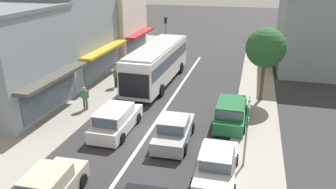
{
  "coord_description": "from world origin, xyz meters",
  "views": [
    {
      "loc": [
        5.57,
        -16.96,
        9.22
      ],
      "look_at": [
        0.29,
        3.04,
        1.2
      ],
      "focal_mm": 35.0,
      "sensor_mm": 36.0,
      "label": 1
    }
  ],
  "objects_px": {
    "pedestrian_with_handbag_near": "(116,76)",
    "sedan_adjacent_lane_lead": "(174,131)",
    "wagon_queue_far_back": "(116,120)",
    "city_bus": "(157,61)",
    "street_tree_right": "(266,48)",
    "parked_sedan_kerb_front": "(217,166)",
    "traffic_light_downstreet": "(166,29)",
    "pedestrian_browsing_midblock": "(85,97)",
    "directional_road_sign": "(248,118)",
    "parked_wagon_kerb_second": "(231,113)",
    "hatchback_behind_bus_near": "(51,187)"
  },
  "relations": [
    {
      "from": "sedan_adjacent_lane_lead",
      "to": "parked_sedan_kerb_front",
      "type": "relative_size",
      "value": 1.0
    },
    {
      "from": "wagon_queue_far_back",
      "to": "sedan_adjacent_lane_lead",
      "type": "distance_m",
      "value": 3.65
    },
    {
      "from": "parked_sedan_kerb_front",
      "to": "parked_wagon_kerb_second",
      "type": "xyz_separation_m",
      "value": [
        0.16,
        6.01,
        0.08
      ]
    },
    {
      "from": "traffic_light_downstreet",
      "to": "pedestrian_with_handbag_near",
      "type": "bearing_deg",
      "value": -94.6
    },
    {
      "from": "parked_sedan_kerb_front",
      "to": "pedestrian_browsing_midblock",
      "type": "xyz_separation_m",
      "value": [
        -9.59,
        5.4,
        0.4
      ]
    },
    {
      "from": "traffic_light_downstreet",
      "to": "pedestrian_browsing_midblock",
      "type": "bearing_deg",
      "value": -93.98
    },
    {
      "from": "parked_sedan_kerb_front",
      "to": "pedestrian_with_handbag_near",
      "type": "height_order",
      "value": "pedestrian_with_handbag_near"
    },
    {
      "from": "city_bus",
      "to": "parked_wagon_kerb_second",
      "type": "relative_size",
      "value": 2.42
    },
    {
      "from": "hatchback_behind_bus_near",
      "to": "sedan_adjacent_lane_lead",
      "type": "bearing_deg",
      "value": 59.3
    },
    {
      "from": "pedestrian_with_handbag_near",
      "to": "sedan_adjacent_lane_lead",
      "type": "bearing_deg",
      "value": -47.58
    },
    {
      "from": "sedan_adjacent_lane_lead",
      "to": "parked_sedan_kerb_front",
      "type": "height_order",
      "value": "same"
    },
    {
      "from": "pedestrian_with_handbag_near",
      "to": "traffic_light_downstreet",
      "type": "bearing_deg",
      "value": 85.4
    },
    {
      "from": "city_bus",
      "to": "traffic_light_downstreet",
      "type": "distance_m",
      "value": 9.85
    },
    {
      "from": "city_bus",
      "to": "street_tree_right",
      "type": "bearing_deg",
      "value": -14.13
    },
    {
      "from": "hatchback_behind_bus_near",
      "to": "directional_road_sign",
      "type": "xyz_separation_m",
      "value": [
        7.68,
        4.61,
        1.99
      ]
    },
    {
      "from": "directional_road_sign",
      "to": "sedan_adjacent_lane_lead",
      "type": "bearing_deg",
      "value": 156.82
    },
    {
      "from": "street_tree_right",
      "to": "pedestrian_with_handbag_near",
      "type": "height_order",
      "value": "street_tree_right"
    },
    {
      "from": "wagon_queue_far_back",
      "to": "pedestrian_browsing_midblock",
      "type": "relative_size",
      "value": 2.77
    },
    {
      "from": "city_bus",
      "to": "parked_sedan_kerb_front",
      "type": "xyz_separation_m",
      "value": [
        6.55,
        -12.45,
        -1.22
      ]
    },
    {
      "from": "city_bus",
      "to": "directional_road_sign",
      "type": "height_order",
      "value": "directional_road_sign"
    },
    {
      "from": "sedan_adjacent_lane_lead",
      "to": "pedestrian_with_handbag_near",
      "type": "distance_m",
      "value": 9.85
    },
    {
      "from": "city_bus",
      "to": "parked_sedan_kerb_front",
      "type": "height_order",
      "value": "city_bus"
    },
    {
      "from": "hatchback_behind_bus_near",
      "to": "wagon_queue_far_back",
      "type": "bearing_deg",
      "value": 89.18
    },
    {
      "from": "sedan_adjacent_lane_lead",
      "to": "pedestrian_with_handbag_near",
      "type": "relative_size",
      "value": 2.61
    },
    {
      "from": "parked_wagon_kerb_second",
      "to": "street_tree_right",
      "type": "xyz_separation_m",
      "value": [
        1.84,
        4.29,
        3.28
      ]
    },
    {
      "from": "city_bus",
      "to": "street_tree_right",
      "type": "distance_m",
      "value": 9.07
    },
    {
      "from": "city_bus",
      "to": "directional_road_sign",
      "type": "bearing_deg",
      "value": -55.45
    },
    {
      "from": "sedan_adjacent_lane_lead",
      "to": "directional_road_sign",
      "type": "height_order",
      "value": "directional_road_sign"
    },
    {
      "from": "wagon_queue_far_back",
      "to": "parked_wagon_kerb_second",
      "type": "relative_size",
      "value": 1.0
    },
    {
      "from": "parked_wagon_kerb_second",
      "to": "pedestrian_with_handbag_near",
      "type": "bearing_deg",
      "value": 156.51
    },
    {
      "from": "pedestrian_browsing_midblock",
      "to": "pedestrian_with_handbag_near",
      "type": "bearing_deg",
      "value": 87.57
    },
    {
      "from": "parked_wagon_kerb_second",
      "to": "parked_sedan_kerb_front",
      "type": "bearing_deg",
      "value": -91.5
    },
    {
      "from": "city_bus",
      "to": "sedan_adjacent_lane_lead",
      "type": "bearing_deg",
      "value": -68.31
    },
    {
      "from": "parked_wagon_kerb_second",
      "to": "directional_road_sign",
      "type": "bearing_deg",
      "value": -77.85
    },
    {
      "from": "city_bus",
      "to": "parked_sedan_kerb_front",
      "type": "distance_m",
      "value": 14.12
    },
    {
      "from": "parked_wagon_kerb_second",
      "to": "street_tree_right",
      "type": "height_order",
      "value": "street_tree_right"
    },
    {
      "from": "parked_wagon_kerb_second",
      "to": "directional_road_sign",
      "type": "distance_m",
      "value": 5.29
    },
    {
      "from": "sedan_adjacent_lane_lead",
      "to": "parked_wagon_kerb_second",
      "type": "xyz_separation_m",
      "value": [
        2.91,
        3.12,
        0.08
      ]
    },
    {
      "from": "parked_sedan_kerb_front",
      "to": "directional_road_sign",
      "type": "distance_m",
      "value": 2.65
    },
    {
      "from": "wagon_queue_far_back",
      "to": "parked_wagon_kerb_second",
      "type": "xyz_separation_m",
      "value": [
        6.55,
        2.83,
        0.0
      ]
    },
    {
      "from": "parked_sedan_kerb_front",
      "to": "parked_wagon_kerb_second",
      "type": "bearing_deg",
      "value": 88.5
    },
    {
      "from": "parked_sedan_kerb_front",
      "to": "directional_road_sign",
      "type": "height_order",
      "value": "directional_road_sign"
    },
    {
      "from": "parked_sedan_kerb_front",
      "to": "street_tree_right",
      "type": "xyz_separation_m",
      "value": [
        1.99,
        10.3,
        3.36
      ]
    },
    {
      "from": "sedan_adjacent_lane_lead",
      "to": "directional_road_sign",
      "type": "xyz_separation_m",
      "value": [
        3.94,
        -1.69,
        2.04
      ]
    },
    {
      "from": "city_bus",
      "to": "street_tree_right",
      "type": "xyz_separation_m",
      "value": [
        8.54,
        -2.15,
        2.14
      ]
    },
    {
      "from": "parked_wagon_kerb_second",
      "to": "traffic_light_downstreet",
      "type": "distance_m",
      "value": 18.33
    },
    {
      "from": "hatchback_behind_bus_near",
      "to": "pedestrian_browsing_midblock",
      "type": "relative_size",
      "value": 2.31
    },
    {
      "from": "parked_wagon_kerb_second",
      "to": "directional_road_sign",
      "type": "xyz_separation_m",
      "value": [
        1.03,
        -4.8,
        1.96
      ]
    },
    {
      "from": "parked_sedan_kerb_front",
      "to": "traffic_light_downstreet",
      "type": "relative_size",
      "value": 1.01
    },
    {
      "from": "traffic_light_downstreet",
      "to": "pedestrian_with_handbag_near",
      "type": "height_order",
      "value": "traffic_light_downstreet"
    }
  ]
}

